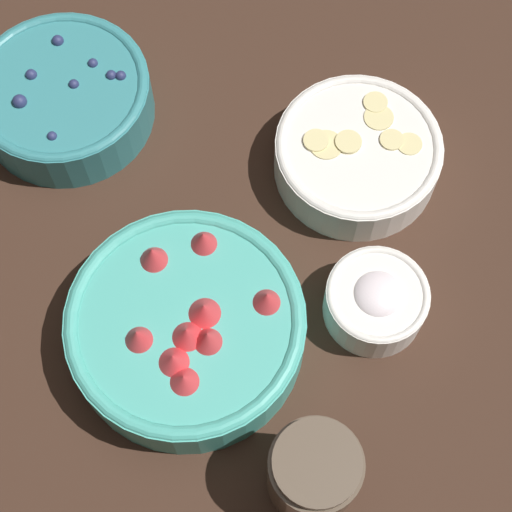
# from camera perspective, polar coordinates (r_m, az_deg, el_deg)

# --- Properties ---
(ground_plane) EXTENTS (4.00, 4.00, 0.00)m
(ground_plane) POSITION_cam_1_polar(r_m,az_deg,el_deg) (0.89, -6.70, 3.42)
(ground_plane) COLOR #382319
(bowl_strawberries) EXTENTS (0.22, 0.22, 0.08)m
(bowl_strawberries) POSITION_cam_1_polar(r_m,az_deg,el_deg) (0.79, -4.64, -4.72)
(bowl_strawberries) COLOR #47AD9E
(bowl_strawberries) RESTS_ON ground_plane
(bowl_blueberries) EXTENTS (0.18, 0.18, 0.06)m
(bowl_blueberries) POSITION_cam_1_polar(r_m,az_deg,el_deg) (0.93, -12.70, 10.36)
(bowl_blueberries) COLOR teal
(bowl_blueberries) RESTS_ON ground_plane
(bowl_bananas) EXTENTS (0.17, 0.17, 0.05)m
(bowl_bananas) POSITION_cam_1_polar(r_m,az_deg,el_deg) (0.88, 6.78, 6.76)
(bowl_bananas) COLOR white
(bowl_bananas) RESTS_ON ground_plane
(bowl_cream) EXTENTS (0.10, 0.10, 0.05)m
(bowl_cream) POSITION_cam_1_polar(r_m,az_deg,el_deg) (0.82, 8.01, -2.93)
(bowl_cream) COLOR white
(bowl_cream) RESTS_ON ground_plane
(jar_chocolate) EXTENTS (0.08, 0.08, 0.10)m
(jar_chocolate) POSITION_cam_1_polar(r_m,az_deg,el_deg) (0.75, 3.83, -14.24)
(jar_chocolate) COLOR brown
(jar_chocolate) RESTS_ON ground_plane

